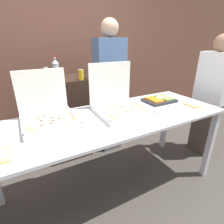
% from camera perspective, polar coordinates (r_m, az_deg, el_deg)
% --- Properties ---
extents(ground_plane, '(16.00, 16.00, 0.00)m').
position_cam_1_polar(ground_plane, '(2.16, 0.00, -23.33)').
color(ground_plane, '#423D38').
extents(brick_wall_behind, '(10.00, 0.06, 2.80)m').
position_cam_1_polar(brick_wall_behind, '(3.12, -16.03, 18.83)').
color(brick_wall_behind, brown).
rests_on(brick_wall_behind, ground_plane).
extents(buffet_table, '(2.29, 0.82, 0.88)m').
position_cam_1_polar(buffet_table, '(1.70, 0.00, -4.80)').
color(buffet_table, silver).
rests_on(buffet_table, ground_plane).
extents(pizza_box_far_left, '(0.44, 0.46, 0.44)m').
position_cam_1_polar(pizza_box_far_left, '(1.63, -20.31, -0.52)').
color(pizza_box_far_left, white).
rests_on(pizza_box_far_left, buffet_table).
extents(pizza_box_far_right, '(0.49, 0.50, 0.47)m').
position_cam_1_polar(pizza_box_far_right, '(1.76, 2.06, 2.81)').
color(pizza_box_far_right, white).
rests_on(pizza_box_far_right, buffet_table).
extents(paper_plate_front_right, '(0.26, 0.26, 0.03)m').
position_cam_1_polar(paper_plate_front_right, '(1.30, -32.78, -12.26)').
color(paper_plate_front_right, white).
rests_on(paper_plate_front_right, buffet_table).
extents(paper_plate_front_left, '(0.23, 0.23, 0.03)m').
position_cam_1_polar(paper_plate_front_left, '(2.11, 24.71, 2.04)').
color(paper_plate_front_left, white).
rests_on(paper_plate_front_left, buffet_table).
extents(veggie_tray, '(0.35, 0.26, 0.05)m').
position_cam_1_polar(veggie_tray, '(2.14, 15.18, 3.87)').
color(veggie_tray, '#28282D').
rests_on(veggie_tray, buffet_table).
extents(sideboard_podium, '(0.58, 0.57, 1.10)m').
position_cam_1_polar(sideboard_podium, '(2.55, -15.25, -1.54)').
color(sideboard_podium, black).
rests_on(sideboard_podium, ground_plane).
extents(soda_bottle, '(0.08, 0.08, 0.28)m').
position_cam_1_polar(soda_bottle, '(2.40, -17.89, 13.41)').
color(soda_bottle, '#B7BCC1').
rests_on(soda_bottle, sideboard_podium).
extents(soda_can_silver, '(0.07, 0.07, 0.12)m').
position_cam_1_polar(soda_can_silver, '(2.52, -20.67, 12.11)').
color(soda_can_silver, silver).
rests_on(soda_can_silver, sideboard_podium).
extents(soda_can_colored, '(0.07, 0.07, 0.12)m').
position_cam_1_polar(soda_can_colored, '(2.21, -10.04, 11.93)').
color(soda_can_colored, gold).
rests_on(soda_can_colored, sideboard_podium).
extents(person_guest_cap, '(0.40, 0.22, 1.80)m').
position_cam_1_polar(person_guest_cap, '(2.42, -0.69, 8.04)').
color(person_guest_cap, slate).
rests_on(person_guest_cap, ground_plane).
extents(person_guest_plaid, '(0.22, 0.40, 1.62)m').
position_cam_1_polar(person_guest_plaid, '(2.70, 29.52, 4.38)').
color(person_guest_plaid, '#473D33').
rests_on(person_guest_plaid, ground_plane).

